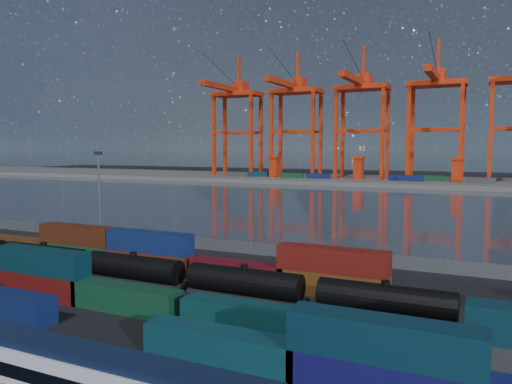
% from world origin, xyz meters
% --- Properties ---
extents(ground, '(700.00, 700.00, 0.00)m').
position_xyz_m(ground, '(0.00, 0.00, 0.00)').
color(ground, black).
rests_on(ground, ground).
extents(harbor_water, '(700.00, 700.00, 0.00)m').
position_xyz_m(harbor_water, '(0.00, 105.00, 0.01)').
color(harbor_water, '#2F3844').
rests_on(harbor_water, ground).
extents(far_quay, '(700.00, 70.00, 2.00)m').
position_xyz_m(far_quay, '(0.00, 210.00, 1.00)').
color(far_quay, '#514F4C').
rests_on(far_quay, ground).
extents(distant_mountains, '(2470.00, 1100.00, 520.00)m').
position_xyz_m(distant_mountains, '(63.02, 1600.00, 220.29)').
color(distant_mountains, '#1E2630').
rests_on(distant_mountains, ground).
extents(container_row_south, '(140.89, 2.68, 5.72)m').
position_xyz_m(container_row_south, '(-4.65, -10.51, 2.25)').
color(container_row_south, '#434649').
rests_on(container_row_south, ground).
extents(container_row_mid, '(129.85, 2.62, 5.59)m').
position_xyz_m(container_row_mid, '(8.51, -3.36, 1.86)').
color(container_row_mid, '#434649').
rests_on(container_row_mid, ground).
extents(container_row_north, '(142.14, 2.66, 5.67)m').
position_xyz_m(container_row_north, '(5.39, 11.41, 2.23)').
color(container_row_north, '#131159').
rests_on(container_row_north, ground).
extents(tanker_string, '(106.93, 2.99, 4.28)m').
position_xyz_m(tanker_string, '(-20.43, 4.84, 2.15)').
color(tanker_string, black).
rests_on(tanker_string, ground).
extents(waterfront_fence, '(160.12, 0.12, 2.20)m').
position_xyz_m(waterfront_fence, '(-0.00, 28.00, 1.00)').
color(waterfront_fence, '#595B5E').
rests_on(waterfront_fence, ground).
extents(yard_light_mast, '(1.60, 0.40, 16.60)m').
position_xyz_m(yard_light_mast, '(-30.00, 26.00, 9.30)').
color(yard_light_mast, slate).
rests_on(yard_light_mast, ground).
extents(gantry_cranes, '(201.16, 50.22, 68.01)m').
position_xyz_m(gantry_cranes, '(-7.50, 203.20, 41.69)').
color(gantry_cranes, red).
rests_on(gantry_cranes, ground).
extents(quay_containers, '(172.58, 10.99, 2.60)m').
position_xyz_m(quay_containers, '(-11.00, 195.46, 3.30)').
color(quay_containers, navy).
rests_on(quay_containers, far_quay).
extents(straddle_carriers, '(140.00, 7.00, 11.10)m').
position_xyz_m(straddle_carriers, '(-2.50, 200.00, 7.82)').
color(straddle_carriers, red).
rests_on(straddle_carriers, far_quay).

